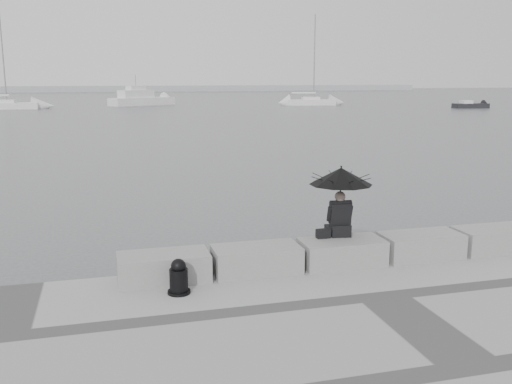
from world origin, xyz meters
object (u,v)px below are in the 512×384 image
object	(u,v)px
sailboat_right	(311,101)
motor_cruiser	(142,99)
mooring_bollard	(179,279)
seated_person	(341,185)
small_motorboat	(471,106)
sailboat_left	(3,105)

from	to	relation	value
sailboat_right	motor_cruiser	bearing A→B (deg)	175.35
sailboat_right	mooring_bollard	bearing A→B (deg)	-102.80
mooring_bollard	motor_cruiser	size ratio (longest dim) A/B	0.06
sailboat_right	seated_person	bearing A→B (deg)	-100.71
sailboat_right	small_motorboat	distance (m)	21.96
seated_person	mooring_bollard	size ratio (longest dim) A/B	2.28
sailboat_left	motor_cruiser	xyz separation A→B (m)	(17.96, 5.62, 0.38)
motor_cruiser	sailboat_right	bearing A→B (deg)	-42.79
mooring_bollard	sailboat_right	xyz separation A→B (m)	(28.47, 70.19, -0.22)
mooring_bollard	sailboat_right	bearing A→B (deg)	67.92
sailboat_right	sailboat_left	bearing A→B (deg)	-171.12
sailboat_left	small_motorboat	bearing A→B (deg)	-9.73
sailboat_left	small_motorboat	world-z (taller)	sailboat_left
motor_cruiser	small_motorboat	xyz separation A→B (m)	(41.62, -18.80, -0.57)
seated_person	sailboat_left	size ratio (longest dim) A/B	0.11
motor_cruiser	small_motorboat	world-z (taller)	motor_cruiser
small_motorboat	motor_cruiser	bearing A→B (deg)	159.49
seated_person	small_motorboat	bearing A→B (deg)	60.95
mooring_bollard	motor_cruiser	xyz separation A→B (m)	(4.64, 76.10, 0.14)
motor_cruiser	small_motorboat	distance (m)	45.67
seated_person	small_motorboat	xyz separation A→B (m)	(42.96, 56.33, -1.70)
sailboat_left	motor_cruiser	world-z (taller)	sailboat_left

